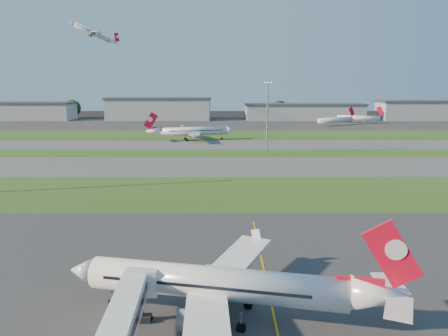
{
  "coord_description": "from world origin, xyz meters",
  "views": [
    {
      "loc": [
        -0.58,
        -47.72,
        25.49
      ],
      "look_at": [
        -0.46,
        46.23,
        7.0
      ],
      "focal_mm": 35.0,
      "sensor_mm": 36.0,
      "label": 1
    }
  ],
  "objects_px": {
    "airliner_parked": "(218,284)",
    "airliner_taxiing": "(193,131)",
    "light_mast_centre": "(267,113)",
    "mini_jet_near": "(336,120)",
    "mini_jet_far": "(358,118)"
  },
  "relations": [
    {
      "from": "mini_jet_near",
      "to": "light_mast_centre",
      "type": "relative_size",
      "value": 1.0
    },
    {
      "from": "airliner_parked",
      "to": "mini_jet_near",
      "type": "bearing_deg",
      "value": 84.44
    },
    {
      "from": "mini_jet_far",
      "to": "airliner_parked",
      "type": "bearing_deg",
      "value": -89.67
    },
    {
      "from": "airliner_parked",
      "to": "airliner_taxiing",
      "type": "height_order",
      "value": "airliner_taxiing"
    },
    {
      "from": "airliner_parked",
      "to": "mini_jet_near",
      "type": "height_order",
      "value": "airliner_parked"
    },
    {
      "from": "airliner_parked",
      "to": "airliner_taxiing",
      "type": "bearing_deg",
      "value": 106.74
    },
    {
      "from": "airliner_parked",
      "to": "light_mast_centre",
      "type": "height_order",
      "value": "light_mast_centre"
    },
    {
      "from": "airliner_parked",
      "to": "airliner_taxiing",
      "type": "xyz_separation_m",
      "value": [
        -12.98,
        149.33,
        0.18
      ]
    },
    {
      "from": "mini_jet_near",
      "to": "mini_jet_far",
      "type": "distance_m",
      "value": 24.51
    },
    {
      "from": "airliner_parked",
      "to": "airliner_taxiing",
      "type": "distance_m",
      "value": 149.89
    },
    {
      "from": "mini_jet_far",
      "to": "airliner_taxiing",
      "type": "bearing_deg",
      "value": -119.0
    },
    {
      "from": "airliner_taxiing",
      "to": "light_mast_centre",
      "type": "height_order",
      "value": "light_mast_centre"
    },
    {
      "from": "airliner_taxiing",
      "to": "light_mast_centre",
      "type": "bearing_deg",
      "value": 113.61
    },
    {
      "from": "airliner_parked",
      "to": "mini_jet_far",
      "type": "bearing_deg",
      "value": 81.48
    },
    {
      "from": "airliner_parked",
      "to": "mini_jet_far",
      "type": "relative_size",
      "value": 1.27
    }
  ]
}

